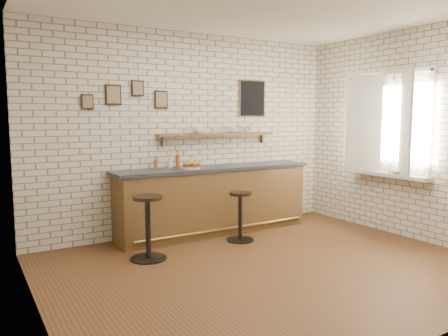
{
  "coord_description": "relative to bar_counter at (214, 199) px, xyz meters",
  "views": [
    {
      "loc": [
        -3.0,
        -3.96,
        1.74
      ],
      "look_at": [
        -0.09,
        0.9,
        1.09
      ],
      "focal_mm": 35.0,
      "sensor_mm": 36.0,
      "label": 1
    }
  ],
  "objects": [
    {
      "name": "bitters_bottle_brown",
      "position": [
        -0.87,
        0.18,
        0.58
      ],
      "size": [
        0.05,
        0.05,
        0.18
      ],
      "color": "brown",
      "rests_on": "bar_counter"
    },
    {
      "name": "wall_shelf",
      "position": [
        0.17,
        0.2,
        0.97
      ],
      "size": [
        2.0,
        0.18,
        0.18
      ],
      "color": "brown",
      "rests_on": "ground"
    },
    {
      "name": "book_upper",
      "position": [
        2.15,
        -1.53,
        0.45
      ],
      "size": [
        0.27,
        0.28,
        0.02
      ],
      "primitive_type": "imported",
      "rotation": [
        0.0,
        0.0,
        -0.65
      ],
      "color": "tan",
      "rests_on": "book_lower"
    },
    {
      "name": "condiment_bottle_yellow",
      "position": [
        -0.3,
        0.18,
        0.57
      ],
      "size": [
        0.05,
        0.05,
        0.17
      ],
      "color": "yellow",
      "rests_on": "bar_counter"
    },
    {
      "name": "shelf_cup_c",
      "position": [
        0.47,
        0.2,
        1.04
      ],
      "size": [
        0.16,
        0.16,
        0.1
      ],
      "primitive_type": "imported",
      "rotation": [
        0.0,
        0.0,
        1.2
      ],
      "color": "white",
      "rests_on": "wall_shelf"
    },
    {
      "name": "bar_stool_left",
      "position": [
        -1.34,
        -0.7,
        -0.08
      ],
      "size": [
        0.44,
        0.44,
        0.79
      ],
      "color": "black",
      "rests_on": "ground"
    },
    {
      "name": "shelf_cup_b",
      "position": [
        0.11,
        0.2,
        1.04
      ],
      "size": [
        0.13,
        0.13,
        0.09
      ],
      "primitive_type": "imported",
      "rotation": [
        0.0,
        0.0,
        1.22
      ],
      "color": "white",
      "rests_on": "wall_shelf"
    },
    {
      "name": "bar_stool_right",
      "position": [
        0.09,
        -0.59,
        -0.13
      ],
      "size": [
        0.39,
        0.39,
        0.7
      ],
      "color": "black",
      "rests_on": "ground"
    },
    {
      "name": "shelf_cup_a",
      "position": [
        -0.15,
        0.2,
        1.05
      ],
      "size": [
        0.18,
        0.18,
        0.1
      ],
      "primitive_type": "imported",
      "rotation": [
        0.0,
        0.0,
        0.61
      ],
      "color": "white",
      "rests_on": "wall_shelf"
    },
    {
      "name": "potato_chips",
      "position": [
        -0.44,
        -0.03,
        0.52
      ],
      "size": [
        0.24,
        0.18,
        0.0
      ],
      "color": "gold",
      "rests_on": "sandwich_plate"
    },
    {
      "name": "shelf_cup_d",
      "position": [
        0.8,
        0.2,
        1.04
      ],
      "size": [
        0.13,
        0.13,
        0.1
      ],
      "primitive_type": "imported",
      "rotation": [
        0.0,
        0.0,
        0.18
      ],
      "color": "white",
      "rests_on": "wall_shelf"
    },
    {
      "name": "back_wall_decor",
      "position": [
        0.0,
        0.28,
        1.54
      ],
      "size": [
        2.96,
        0.02,
        0.56
      ],
      "color": "black",
      "rests_on": "ground"
    },
    {
      "name": "casement_window",
      "position": [
        2.13,
        -1.4,
        1.14
      ],
      "size": [
        0.4,
        1.3,
        1.56
      ],
      "color": "white",
      "rests_on": "ground"
    },
    {
      "name": "bitters_bottle_white",
      "position": [
        -0.64,
        0.18,
        0.58
      ],
      "size": [
        0.05,
        0.05,
        0.2
      ],
      "color": "silver",
      "rests_on": "bar_counter"
    },
    {
      "name": "ground",
      "position": [
        -0.23,
        -1.7,
        -0.51
      ],
      "size": [
        5.0,
        5.0,
        0.0
      ],
      "primitive_type": "plane",
      "color": "brown",
      "rests_on": "ground"
    },
    {
      "name": "ciabatta_sandwich",
      "position": [
        -0.4,
        -0.03,
        0.56
      ],
      "size": [
        0.26,
        0.18,
        0.08
      ],
      "color": "tan",
      "rests_on": "sandwich_plate"
    },
    {
      "name": "book_lower",
      "position": [
        2.15,
        -1.53,
        0.43
      ],
      "size": [
        0.23,
        0.26,
        0.02
      ],
      "primitive_type": "imported",
      "rotation": [
        0.0,
        0.0,
        0.36
      ],
      "color": "tan",
      "rests_on": "window_sill"
    },
    {
      "name": "bitters_bottle_amber",
      "position": [
        -0.52,
        0.18,
        0.6
      ],
      "size": [
        0.06,
        0.06,
        0.24
      ],
      "color": "#9F4419",
      "rests_on": "bar_counter"
    },
    {
      "name": "window_sill",
      "position": [
        2.17,
        -1.4,
        0.39
      ],
      "size": [
        0.2,
        1.35,
        0.06
      ],
      "color": "white",
      "rests_on": "ground"
    },
    {
      "name": "bar_counter",
      "position": [
        0.0,
        0.0,
        0.0
      ],
      "size": [
        3.1,
        0.65,
        1.01
      ],
      "color": "brown",
      "rests_on": "ground"
    },
    {
      "name": "sandwich_plate",
      "position": [
        -0.41,
        -0.03,
        0.51
      ],
      "size": [
        0.28,
        0.28,
        0.01
      ],
      "primitive_type": "cylinder",
      "color": "white",
      "rests_on": "bar_counter"
    }
  ]
}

